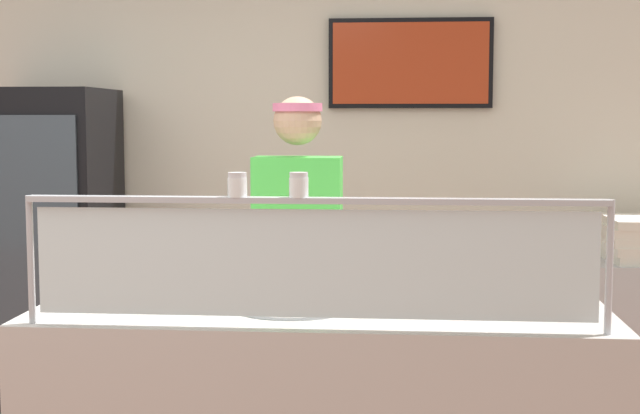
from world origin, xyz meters
TOP-DOWN VIEW (x-y plane):
  - shop_rear_unit at (1.09, 2.40)m, footprint 6.57×0.13m
  - sneeze_guard at (1.08, 0.06)m, footprint 1.99×0.06m
  - pizza_tray at (0.98, 0.40)m, footprint 0.47×0.47m
  - pizza_server at (0.97, 0.38)m, footprint 0.11×0.29m
  - parmesan_shaker at (0.83, 0.06)m, footprint 0.07×0.07m
  - pepper_flake_shaker at (1.04, 0.06)m, footprint 0.07×0.07m
  - worker_figure at (0.94, 0.93)m, footprint 0.41×0.50m
  - drink_fridge at (-0.60, 1.95)m, footprint 0.71×0.67m

SIDE VIEW (x-z plane):
  - drink_fridge at x=-0.60m, z-range 0.00..1.83m
  - pizza_tray at x=0.98m, z-range 0.95..0.98m
  - pizza_server at x=0.97m, z-range 0.99..0.99m
  - worker_figure at x=0.94m, z-range 0.13..1.89m
  - sneeze_guard at x=1.08m, z-range 1.01..1.46m
  - shop_rear_unit at x=1.09m, z-range 0.01..2.71m
  - parmesan_shaker at x=0.83m, z-range 1.39..1.48m
  - pepper_flake_shaker at x=1.04m, z-range 1.39..1.48m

